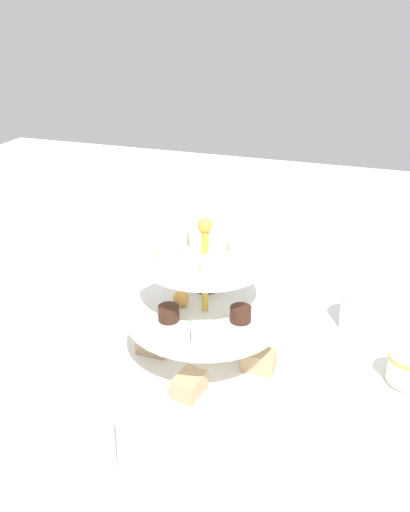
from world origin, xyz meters
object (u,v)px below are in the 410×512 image
at_px(tiered_serving_stand, 205,323).
at_px(water_glass_mid_back, 229,265).
at_px(water_glass_tall_right, 83,453).
at_px(butter_knife_left, 20,328).
at_px(water_glass_short_left, 359,311).
at_px(teacup_with_saucer, 407,370).

distance_m(tiered_serving_stand, water_glass_mid_back, 0.25).
bearing_deg(water_glass_tall_right, butter_knife_left, 46.64).
bearing_deg(water_glass_tall_right, water_glass_short_left, -28.85).
distance_m(water_glass_short_left, butter_knife_left, 0.58).
relative_size(water_glass_tall_right, water_glass_mid_back, 1.40).
bearing_deg(water_glass_tall_right, water_glass_mid_back, -0.66).
distance_m(teacup_with_saucer, water_glass_mid_back, 0.38).
xyz_separation_m(tiered_serving_stand, teacup_with_saucer, (0.05, -0.29, -0.05)).
bearing_deg(water_glass_mid_back, tiered_serving_stand, -171.62).
relative_size(water_glass_tall_right, water_glass_short_left, 2.01).
distance_m(tiered_serving_stand, water_glass_tall_right, 0.28).
height_order(teacup_with_saucer, butter_knife_left, teacup_with_saucer).
xyz_separation_m(teacup_with_saucer, butter_knife_left, (-0.06, 0.62, -0.02)).
bearing_deg(water_glass_short_left, butter_knife_left, 109.34).
height_order(tiered_serving_stand, teacup_with_saucer, tiered_serving_stand).
height_order(tiered_serving_stand, water_glass_mid_back, tiered_serving_stand).
bearing_deg(teacup_with_saucer, water_glass_mid_back, 58.76).
xyz_separation_m(water_glass_short_left, water_glass_mid_back, (0.07, 0.25, 0.01)).
xyz_separation_m(teacup_with_saucer, water_glass_mid_back, (0.20, 0.33, 0.02)).
bearing_deg(water_glass_mid_back, butter_knife_left, 131.03).
height_order(tiered_serving_stand, water_glass_tall_right, tiered_serving_stand).
xyz_separation_m(tiered_serving_stand, water_glass_short_left, (0.18, -0.21, -0.04)).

